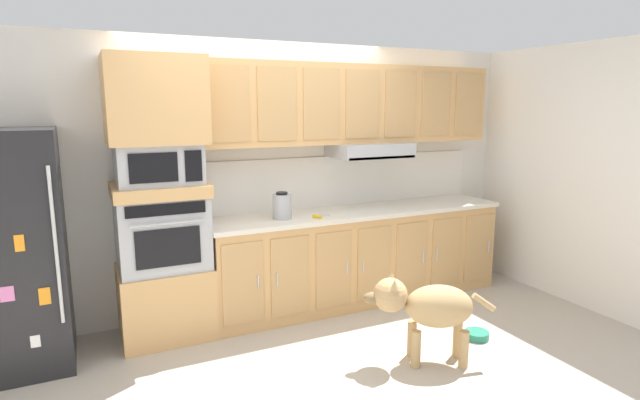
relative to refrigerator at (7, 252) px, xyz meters
The scene contains 17 objects.
ground_plane 2.35m from the refrigerator, 18.20° to the right, with size 9.60×9.60×0.00m, color #B2A899.
back_kitchen_wall 2.14m from the refrigerator, 11.76° to the left, with size 6.20×0.12×2.50m, color silver.
side_panel_right 4.93m from the refrigerator, ahead, with size 0.12×7.10×2.50m, color white.
refrigerator is the anchor object (origin of this frame).
oven_base_cabinet 1.23m from the refrigerator, ahead, with size 0.74×0.62×0.60m, color tan.
built_in_oven 1.09m from the refrigerator, ahead, with size 0.70×0.62×0.60m.
appliance_mid_shelf 1.15m from the refrigerator, ahead, with size 0.74×0.62×0.10m, color tan.
microwave 1.23m from the refrigerator, ahead, with size 0.64×0.54×0.32m.
appliance_upper_cabinet 1.53m from the refrigerator, ahead, with size 0.74×0.62×0.68m, color tan.
lower_cabinet_run 2.98m from the refrigerator, ahead, with size 2.97×0.63×0.88m.
countertop_slab 2.94m from the refrigerator, ahead, with size 3.01×0.64×0.04m, color silver.
backsplash_panel 2.98m from the refrigerator, ahead, with size 3.01×0.02×0.50m, color silver.
upper_cabinet_with_hood 3.13m from the refrigerator, ahead, with size 2.97×0.48×0.88m.
screwdriver 2.43m from the refrigerator, ahead, with size 0.16×0.16×0.03m.
electric_kettle 2.13m from the refrigerator, ahead, with size 0.17×0.17×0.24m.
dog 3.08m from the refrigerator, 24.25° to the right, with size 0.92×0.54×0.68m.
dog_food_bowl 3.69m from the refrigerator, 18.23° to the right, with size 0.20×0.20×0.06m.
Camera 1 is at (-1.54, -3.45, 1.92)m, focal length 28.46 mm.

